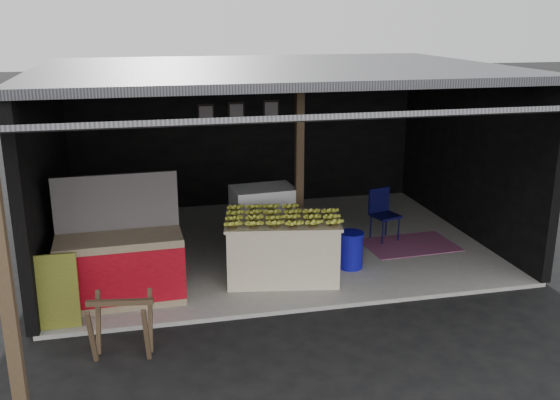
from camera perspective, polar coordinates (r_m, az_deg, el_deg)
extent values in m
plane|color=black|center=(8.41, 3.01, -10.15)|extent=(80.00, 80.00, 0.00)
cube|color=gray|center=(10.62, -0.68, -4.10)|extent=(7.00, 5.00, 0.06)
cube|color=black|center=(12.60, -3.14, 6.17)|extent=(7.00, 0.15, 2.90)
cube|color=black|center=(10.07, -20.59, 2.49)|extent=(0.15, 5.00, 2.90)
cube|color=black|center=(11.44, 16.74, 4.43)|extent=(0.15, 5.00, 2.90)
cube|color=#232326|center=(9.97, -0.74, 11.86)|extent=(7.20, 5.20, 0.12)
cube|color=#232326|center=(6.69, 5.60, 7.50)|extent=(7.40, 2.47, 0.48)
cube|color=brown|center=(9.70, 1.78, 2.89)|extent=(0.12, 0.12, 2.85)
cube|color=brown|center=(6.00, -23.48, -9.79)|extent=(0.12, 0.12, 2.50)
cube|color=silver|center=(9.10, 0.18, -4.60)|extent=(1.72, 1.20, 0.86)
cube|color=silver|center=(8.94, 0.18, -1.90)|extent=(1.78, 1.27, 0.04)
cube|color=white|center=(10.05, -1.54, -1.83)|extent=(1.03, 0.74, 1.09)
cube|color=navy|center=(9.72, -1.15, -2.14)|extent=(0.76, 0.08, 0.33)
cube|color=#B21414|center=(9.85, -1.14, -4.24)|extent=(0.49, 0.06, 0.11)
cube|color=#998466|center=(8.63, -14.32, -6.13)|extent=(1.66, 0.77, 0.92)
cube|color=#B70C1A|center=(8.29, -14.35, -7.10)|extent=(1.64, 0.07, 0.72)
cube|color=white|center=(8.28, -14.35, -7.12)|extent=(0.56, 0.03, 0.18)
cube|color=navy|center=(8.64, -14.68, -0.18)|extent=(1.64, 0.10, 0.77)
cube|color=black|center=(8.16, -20.16, -7.91)|extent=(0.63, 0.12, 0.95)
cube|color=brown|center=(7.32, -16.82, -11.92)|extent=(0.09, 0.28, 0.72)
cube|color=brown|center=(7.21, -12.11, -11.98)|extent=(0.09, 0.28, 0.72)
cube|color=brown|center=(7.63, -16.28, -10.65)|extent=(0.09, 0.28, 0.72)
cube|color=brown|center=(7.53, -11.77, -10.69)|extent=(0.09, 0.28, 0.72)
cube|color=brown|center=(7.27, -14.44, -9.06)|extent=(0.75, 0.17, 0.06)
cylinder|color=#0E0D98|center=(9.58, 6.49, -4.65)|extent=(0.37, 0.37, 0.54)
cylinder|color=black|center=(10.61, 9.37, -2.92)|extent=(0.03, 0.03, 0.44)
cylinder|color=black|center=(10.81, 10.78, -2.62)|extent=(0.03, 0.03, 0.44)
cylinder|color=black|center=(10.86, 8.29, -2.41)|extent=(0.03, 0.03, 0.44)
cylinder|color=black|center=(11.06, 9.68, -2.12)|extent=(0.03, 0.03, 0.44)
cube|color=black|center=(10.77, 9.59, -1.42)|extent=(0.51, 0.51, 0.04)
cube|color=black|center=(10.84, 9.03, -0.03)|extent=(0.41, 0.15, 0.45)
cube|color=#721957|center=(10.74, 11.76, -4.02)|extent=(1.55, 1.07, 0.01)
cube|color=black|center=(12.32, -6.79, 7.73)|extent=(0.32, 0.03, 0.42)
cube|color=#4C4C59|center=(12.30, -6.78, 7.72)|extent=(0.26, 0.02, 0.34)
cube|color=black|center=(12.40, -4.01, 7.95)|extent=(0.32, 0.03, 0.42)
cube|color=#4C4C59|center=(12.38, -4.00, 7.94)|extent=(0.26, 0.02, 0.34)
cube|color=black|center=(12.52, -0.82, 8.17)|extent=(0.32, 0.03, 0.42)
cube|color=#4C4C59|center=(12.50, -0.80, 8.15)|extent=(0.26, 0.02, 0.34)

